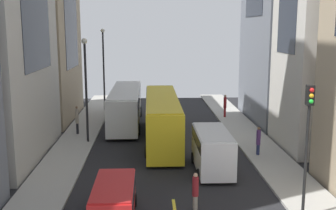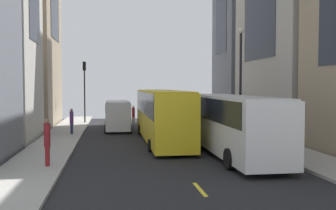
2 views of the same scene
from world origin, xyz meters
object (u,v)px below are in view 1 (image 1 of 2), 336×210
object	(u,v)px
city_bus_white	(126,104)
pedestrian_waiting_curb	(258,140)
traffic_light_near_corner	(308,128)
delivery_van_white	(212,148)
pedestrian_walking_far	(195,190)
pedestrian_crossing_mid	(77,119)
streetcar_yellow	(162,115)
pedestrian_crossing_near	(225,105)
car_red_0	(114,198)

from	to	relation	value
city_bus_white	pedestrian_waiting_curb	world-z (taller)	city_bus_white
city_bus_white	traffic_light_near_corner	distance (m)	22.02
delivery_van_white	traffic_light_near_corner	size ratio (longest dim) A/B	0.83
traffic_light_near_corner	pedestrian_waiting_curb	bearing A→B (deg)	87.56
pedestrian_waiting_curb	pedestrian_walking_far	world-z (taller)	pedestrian_waiting_curb
pedestrian_crossing_mid	traffic_light_near_corner	distance (m)	21.03
streetcar_yellow	pedestrian_waiting_curb	xyz separation A→B (m)	(6.56, -4.29, -0.91)
city_bus_white	pedestrian_walking_far	world-z (taller)	city_bus_white
streetcar_yellow	pedestrian_crossing_near	distance (m)	10.49
city_bus_white	traffic_light_near_corner	bearing A→B (deg)	-64.77
car_red_0	pedestrian_waiting_curb	size ratio (longest dim) A/B	2.25
pedestrian_walking_far	traffic_light_near_corner	distance (m)	6.15
delivery_van_white	traffic_light_near_corner	world-z (taller)	traffic_light_near_corner
car_red_0	pedestrian_waiting_curb	world-z (taller)	pedestrian_waiting_curb
delivery_van_white	pedestrian_crossing_near	size ratio (longest dim) A/B	2.31
car_red_0	pedestrian_crossing_mid	size ratio (longest dim) A/B	1.90
car_red_0	traffic_light_near_corner	size ratio (longest dim) A/B	0.72
pedestrian_waiting_curb	pedestrian_crossing_mid	bearing A→B (deg)	-0.47
delivery_van_white	car_red_0	distance (m)	8.47
streetcar_yellow	pedestrian_crossing_mid	xyz separation A→B (m)	(-7.02, 2.15, -0.70)
city_bus_white	pedestrian_crossing_near	world-z (taller)	city_bus_white
city_bus_white	streetcar_yellow	world-z (taller)	streetcar_yellow
car_red_0	streetcar_yellow	bearing A→B (deg)	78.62
pedestrian_crossing_mid	pedestrian_walking_far	size ratio (longest dim) A/B	1.24
streetcar_yellow	pedestrian_walking_far	distance (m)	12.74
city_bus_white	car_red_0	bearing A→B (deg)	-88.55
delivery_van_white	pedestrian_waiting_curb	bearing A→B (deg)	37.47
delivery_van_white	car_red_0	xyz separation A→B (m)	(-5.61, -6.32, -0.50)
city_bus_white	car_red_0	xyz separation A→B (m)	(0.49, -19.23, -1.00)
pedestrian_waiting_curb	traffic_light_near_corner	bearing A→B (deg)	112.46
pedestrian_waiting_curb	pedestrian_crossing_near	bearing A→B (deg)	-64.81
pedestrian_crossing_near	traffic_light_near_corner	size ratio (longest dim) A/B	0.36
streetcar_yellow	pedestrian_walking_far	bearing A→B (deg)	-84.41
traffic_light_near_corner	city_bus_white	bearing A→B (deg)	115.23
streetcar_yellow	pedestrian_crossing_near	size ratio (longest dim) A/B	6.02
car_red_0	traffic_light_near_corner	world-z (taller)	traffic_light_near_corner
delivery_van_white	traffic_light_near_corner	distance (m)	8.16
delivery_van_white	pedestrian_walking_far	world-z (taller)	delivery_van_white
car_red_0	pedestrian_waiting_curb	xyz separation A→B (m)	(9.26, 9.12, 0.20)
city_bus_white	traffic_light_near_corner	world-z (taller)	traffic_light_near_corner
pedestrian_crossing_near	pedestrian_waiting_curb	distance (m)	12.49
city_bus_white	pedestrian_crossing_mid	bearing A→B (deg)	-136.20
car_red_0	pedestrian_crossing_near	distance (m)	23.49
pedestrian_waiting_curb	delivery_van_white	bearing A→B (deg)	62.38
delivery_van_white	pedestrian_waiting_curb	world-z (taller)	delivery_van_white
streetcar_yellow	car_red_0	size ratio (longest dim) A/B	3.02
car_red_0	pedestrian_waiting_curb	bearing A→B (deg)	44.57
streetcar_yellow	pedestrian_walking_far	xyz separation A→B (m)	(1.24, -12.63, -1.11)
car_red_0	pedestrian_crossing_mid	world-z (taller)	pedestrian_crossing_mid
city_bus_white	pedestrian_waiting_curb	bearing A→B (deg)	-46.06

